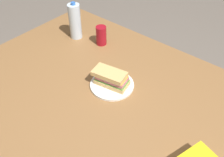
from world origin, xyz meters
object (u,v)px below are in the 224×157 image
at_px(paper_plate, 112,85).
at_px(sandwich, 111,78).
at_px(water_bottle_tall, 75,21).
at_px(dining_table, 122,112).
at_px(soda_can_red, 101,35).

distance_m(paper_plate, sandwich, 0.05).
xyz_separation_m(sandwich, water_bottle_tall, (0.48, -0.21, 0.06)).
bearing_deg(paper_plate, dining_table, 153.94).
relative_size(paper_plate, soda_can_red, 1.89).
bearing_deg(paper_plate, sandwich, 37.76).
distance_m(sandwich, soda_can_red, 0.40).
bearing_deg(sandwich, soda_can_red, -40.81).
xyz_separation_m(paper_plate, water_bottle_tall, (0.49, -0.21, 0.11)).
height_order(paper_plate, sandwich, sandwich).
xyz_separation_m(dining_table, water_bottle_tall, (0.60, -0.27, 0.19)).
relative_size(dining_table, water_bottle_tall, 7.42).
bearing_deg(soda_can_red, water_bottle_tall, 14.18).
bearing_deg(soda_can_red, paper_plate, 139.78).
relative_size(paper_plate, sandwich, 1.18).
height_order(dining_table, water_bottle_tall, water_bottle_tall).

